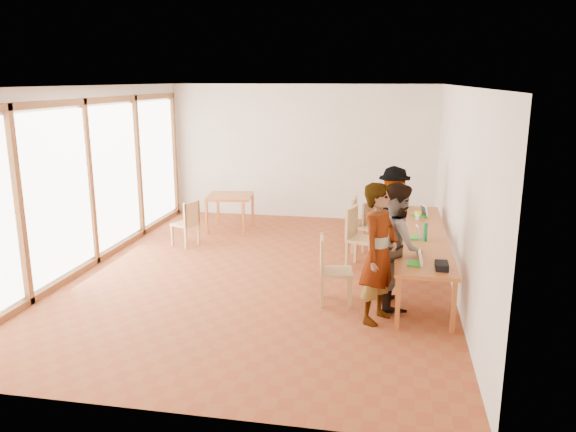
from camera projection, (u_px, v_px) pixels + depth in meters
name	position (u px, v px, depth m)	size (l,w,h in m)	color
ground	(262.00, 274.00, 9.19)	(8.00, 8.00, 0.00)	brown
wall_back	(302.00, 152.00, 12.65)	(6.00, 0.10, 3.00)	silver
wall_front	(159.00, 264.00, 5.01)	(6.00, 0.10, 3.00)	silver
wall_right	(459.00, 190.00, 8.30)	(0.10, 8.00, 3.00)	silver
window_wall	(89.00, 178.00, 9.36)	(0.10, 8.00, 3.00)	white
ceiling	(260.00, 85.00, 8.47)	(6.00, 8.00, 0.04)	white
communal_table	(420.00, 237.00, 8.78)	(0.80, 4.00, 0.75)	#BD662A
side_table	(230.00, 199.00, 11.70)	(0.90, 0.90, 0.75)	#BD662A
chair_near	(329.00, 263.00, 7.88)	(0.51, 0.51, 0.52)	tan
chair_mid	(357.00, 231.00, 9.41)	(0.59, 0.59, 0.54)	tan
chair_far	(360.00, 219.00, 10.25)	(0.49, 0.49, 0.53)	tan
chair_empty	(373.00, 221.00, 10.27)	(0.57, 0.57, 0.49)	tan
chair_spare	(188.00, 219.00, 10.60)	(0.54, 0.54, 0.47)	tan
person_near	(379.00, 254.00, 7.21)	(0.67, 0.44, 1.84)	gray
person_mid	(397.00, 245.00, 7.74)	(0.85, 0.66, 1.75)	gray
person_far	(393.00, 209.00, 10.22)	(1.02, 0.59, 1.58)	gray
laptop_near	(417.00, 261.00, 7.30)	(0.22, 0.24, 0.19)	green
laptop_mid	(415.00, 235.00, 8.50)	(0.22, 0.25, 0.20)	green
laptop_far	(422.00, 213.00, 9.85)	(0.29, 0.31, 0.22)	green
yellow_mug	(418.00, 214.00, 9.84)	(0.13, 0.13, 0.10)	yellow
green_bottle	(425.00, 232.00, 8.34)	(0.07, 0.07, 0.28)	#197C46
clear_glass	(418.00, 217.00, 9.64)	(0.07, 0.07, 0.09)	silver
condiment_cup	(405.00, 226.00, 9.13)	(0.08, 0.08, 0.06)	white
pink_phone	(422.00, 219.00, 9.63)	(0.05, 0.10, 0.01)	#D44578
black_pouch	(442.00, 266.00, 7.12)	(0.16, 0.26, 0.09)	black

